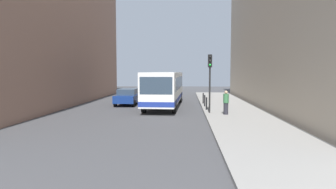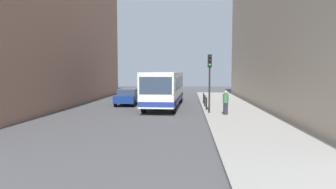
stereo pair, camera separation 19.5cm
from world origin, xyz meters
name	(u,v)px [view 1 (the left image)]	position (x,y,z in m)	size (l,w,h in m)	color
ground_plane	(161,112)	(0.00, 0.00, 0.00)	(80.00, 80.00, 0.00)	#424244
sidewalk	(234,112)	(5.40, 0.00, 0.07)	(4.40, 40.00, 0.15)	gray
building_left	(35,7)	(-11.50, 4.00, 8.75)	(7.00, 32.00, 17.51)	#936B56
building_right	(301,23)	(11.50, 4.00, 7.10)	(7.00, 32.00, 14.20)	#B2A38C
bus	(165,87)	(0.04, 3.67, 1.73)	(2.91, 11.10, 3.00)	white
car_beside_bus	(128,96)	(-3.48, 5.02, 0.78)	(1.89, 4.41, 1.48)	navy
traffic_light	(210,72)	(3.55, -1.02, 3.01)	(0.28, 0.33, 4.10)	black
bollard_near	(206,103)	(3.45, 0.71, 0.62)	(0.11, 0.11, 0.95)	black
bollard_mid	(205,101)	(3.45, 2.96, 0.62)	(0.11, 0.11, 0.95)	black
bollard_far	(203,98)	(3.45, 5.21, 0.62)	(0.11, 0.11, 0.95)	black
pedestrian_near_signal	(226,103)	(4.60, -1.77, 0.96)	(0.38, 0.38, 1.62)	#26262D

